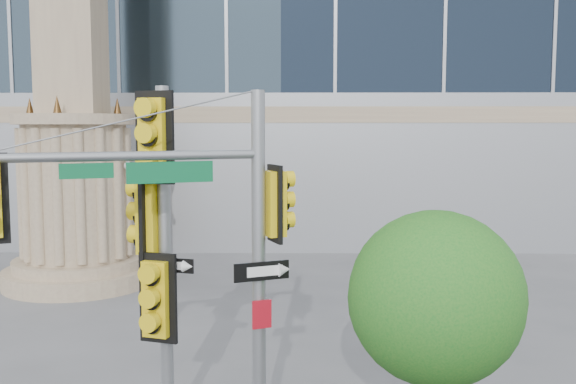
{
  "coord_description": "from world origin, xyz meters",
  "views": [
    {
      "loc": [
        0.6,
        -9.96,
        4.68
      ],
      "look_at": [
        0.43,
        2.0,
        3.5
      ],
      "focal_mm": 40.0,
      "sensor_mm": 36.0,
      "label": 1
    }
  ],
  "objects": [
    {
      "name": "street_tree",
      "position": [
        2.44,
        -1.78,
        2.4
      ],
      "size": [
        2.34,
        2.28,
        3.64
      ],
      "color": "gray",
      "rests_on": "ground"
    },
    {
      "name": "secondary_signal_pole",
      "position": [
        -1.44,
        -0.72,
        3.11
      ],
      "size": [
        0.91,
        0.84,
        5.3
      ],
      "rotation": [
        0.0,
        0.0,
        -0.29
      ],
      "color": "slate",
      "rests_on": "ground"
    },
    {
      "name": "main_signal_pole",
      "position": [
        -0.8,
        -1.57,
        3.22
      ],
      "size": [
        3.81,
        1.88,
        5.2
      ],
      "rotation": [
        0.0,
        0.0,
        0.4
      ],
      "color": "slate",
      "rests_on": "ground"
    },
    {
      "name": "monument",
      "position": [
        -6.0,
        9.0,
        5.52
      ],
      "size": [
        4.4,
        4.4,
        16.6
      ],
      "color": "gray",
      "rests_on": "ground"
    }
  ]
}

